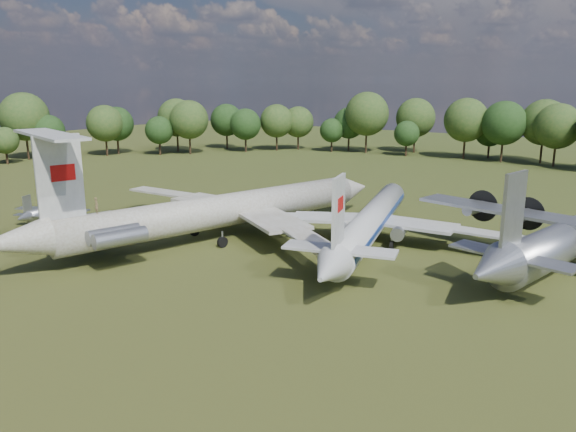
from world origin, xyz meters
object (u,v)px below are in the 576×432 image
Objects in this scene: il62_airliner at (223,217)px; an12_transport at (565,246)px; small_prop_northwest at (50,212)px; person_on_il62 at (97,205)px; tu104_jet at (370,227)px; small_prop_west at (92,231)px.

an12_transport is (36.29, 10.96, -0.24)m from il62_airliner.
person_on_il62 reaches higher than small_prop_northwest.
small_prop_northwest is (-62.57, -17.03, -1.42)m from an12_transport.
tu104_jet is at bearing -4.87° from small_prop_northwest.
tu104_jet is 1.21× the size of an12_transport.
small_prop_northwest is at bearing -152.25° from an12_transport.
an12_transport is at bearing -7.11° from small_prop_northwest.
person_on_il62 is at bearing -40.39° from small_prop_west.
small_prop_northwest is 24.14m from person_on_il62.
an12_transport is at bearing 13.86° from small_prop_west.
il62_airliner is 37.91m from an12_transport.
small_prop_west is 0.94× the size of small_prop_northwest.
small_prop_northwest is (-26.29, -6.07, -1.66)m from il62_airliner.
small_prop_west is 8.10× the size of person_on_il62.
il62_airliner reaches higher than an12_transport.
il62_airliner is 16.07m from small_prop_west.
small_prop_west is (-13.12, -9.12, -1.73)m from il62_airliner.
an12_transport reaches higher than tu104_jet.
small_prop_northwest is at bearing 158.71° from small_prop_west.
person_on_il62 is at bearing -135.25° from an12_transport.
tu104_jet is at bearing -111.33° from person_on_il62.
il62_airliner is at bearing -9.34° from small_prop_northwest.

